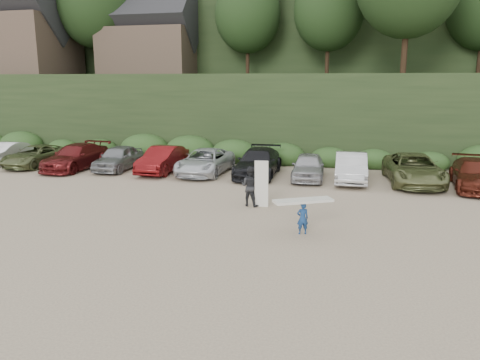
# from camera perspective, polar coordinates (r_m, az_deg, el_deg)

# --- Properties ---
(ground) EXTENTS (120.00, 120.00, 0.00)m
(ground) POSITION_cam_1_polar(r_m,az_deg,el_deg) (18.37, -6.09, -5.69)
(ground) COLOR tan
(ground) RESTS_ON ground
(hillside_backdrop) EXTENTS (90.00, 41.50, 28.00)m
(hillside_backdrop) POSITION_cam_1_polar(r_m,az_deg,el_deg) (53.04, 7.08, 18.15)
(hillside_backdrop) COLOR black
(hillside_backdrop) RESTS_ON ground
(parked_cars) EXTENTS (36.84, 6.28, 1.63)m
(parked_cars) POSITION_cam_1_polar(r_m,az_deg,el_deg) (27.87, -1.87, 2.17)
(parked_cars) COLOR #A5A5A9
(parked_cars) RESTS_ON ground
(child_surfer) EXTENTS (2.23, 1.60, 1.32)m
(child_surfer) POSITION_cam_1_polar(r_m,az_deg,el_deg) (17.34, 7.67, -3.72)
(child_surfer) COLOR navy
(child_surfer) RESTS_ON ground
(adult_surfer) EXTENTS (1.36, 0.88, 2.13)m
(adult_surfer) POSITION_cam_1_polar(r_m,az_deg,el_deg) (21.01, 1.38, -0.75)
(adult_surfer) COLOR black
(adult_surfer) RESTS_ON ground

